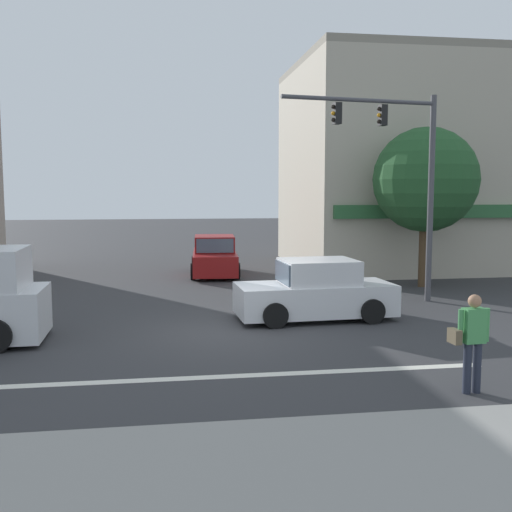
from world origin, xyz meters
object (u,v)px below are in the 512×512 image
(street_tree, at_px, (425,180))
(pedestrian_foreground_with_bag, at_px, (472,337))
(traffic_light_mast, at_px, (403,164))
(utility_pole_far_right, at_px, (424,180))
(sedan_parked_curbside, at_px, (215,257))
(sedan_approaching_near, at_px, (315,292))

(street_tree, xyz_separation_m, pedestrian_foreground_with_bag, (-4.00, -10.78, -2.80))
(traffic_light_mast, bearing_deg, utility_pole_far_right, 59.51)
(utility_pole_far_right, distance_m, sedan_parked_curbside, 8.73)
(utility_pole_far_right, height_order, sedan_parked_curbside, utility_pole_far_right)
(utility_pole_far_right, distance_m, traffic_light_mast, 5.70)
(utility_pole_far_right, relative_size, sedan_parked_curbside, 1.74)
(sedan_approaching_near, bearing_deg, street_tree, 42.66)
(street_tree, relative_size, pedestrian_foreground_with_bag, 3.34)
(sedan_parked_curbside, distance_m, sedan_approaching_near, 9.00)
(pedestrian_foreground_with_bag, bearing_deg, street_tree, 69.65)
(utility_pole_far_right, bearing_deg, sedan_parked_curbside, 165.74)
(street_tree, distance_m, sedan_parked_curbside, 8.68)
(traffic_light_mast, xyz_separation_m, sedan_parked_curbside, (-5.03, 6.91, -3.46))
(street_tree, relative_size, utility_pole_far_right, 0.76)
(pedestrian_foreground_with_bag, bearing_deg, sedan_parked_curbside, 101.52)
(utility_pole_far_right, distance_m, sedan_approaching_near, 9.56)
(sedan_approaching_near, bearing_deg, traffic_light_mast, 31.20)
(sedan_approaching_near, relative_size, pedestrian_foreground_with_bag, 2.51)
(sedan_parked_curbside, bearing_deg, sedan_approaching_near, -77.65)
(traffic_light_mast, distance_m, sedan_parked_curbside, 9.22)
(utility_pole_far_right, height_order, sedan_approaching_near, utility_pole_far_right)
(sedan_parked_curbside, relative_size, pedestrian_foreground_with_bag, 2.52)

